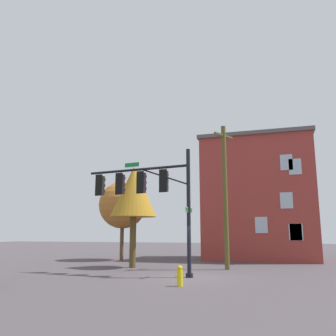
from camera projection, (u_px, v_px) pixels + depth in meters
ground_plane at (189, 278)px, 17.06m from camera, size 120.00×120.00×0.00m
signal_pole_assembly at (145, 189)px, 18.95m from camera, size 6.26×1.54×6.47m
utility_pole at (225, 193)px, 21.57m from camera, size 0.98×1.63×8.88m
fire_hydrant at (180, 276)px, 14.35m from camera, size 0.33×0.24×0.83m
tree_mid at (134, 192)px, 22.79m from camera, size 3.00×3.00×6.50m
tree_far at (123, 205)px, 28.85m from camera, size 3.89×3.89×6.39m
brick_building at (258, 198)px, 29.58m from camera, size 9.04×6.82×10.07m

